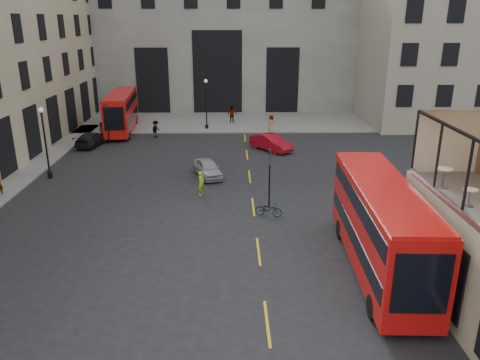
{
  "coord_description": "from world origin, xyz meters",
  "views": [
    {
      "loc": [
        -3.38,
        -15.51,
        11.39
      ],
      "look_at": [
        -2.91,
        8.6,
        3.0
      ],
      "focal_mm": 35.0,
      "sensor_mm": 36.0,
      "label": 1
    }
  ],
  "objects_px": {
    "pedestrian_b": "(156,129)",
    "pedestrian_d": "(271,123)",
    "car_a": "(208,168)",
    "car_c": "(92,139)",
    "traffic_light_near": "(270,171)",
    "bus_far": "(121,110)",
    "street_lamp_b": "(206,107)",
    "pedestrian_a": "(103,131)",
    "cafe_table_mid": "(470,195)",
    "bus_near": "(381,223)",
    "street_lamp_a": "(46,147)",
    "cyclist": "(201,183)",
    "cafe_table_far": "(444,175)",
    "bicycle": "(269,209)",
    "traffic_light_far": "(107,119)",
    "car_b": "(271,143)",
    "pedestrian_c": "(232,115)"
  },
  "relations": [
    {
      "from": "pedestrian_b",
      "to": "pedestrian_d",
      "type": "relative_size",
      "value": 0.99
    },
    {
      "from": "car_a",
      "to": "car_c",
      "type": "relative_size",
      "value": 0.86
    },
    {
      "from": "traffic_light_near",
      "to": "bus_far",
      "type": "distance_m",
      "value": 25.31
    },
    {
      "from": "street_lamp_b",
      "to": "pedestrian_b",
      "type": "xyz_separation_m",
      "value": [
        -4.9,
        -3.64,
        -1.53
      ]
    },
    {
      "from": "traffic_light_near",
      "to": "pedestrian_b",
      "type": "height_order",
      "value": "traffic_light_near"
    },
    {
      "from": "pedestrian_a",
      "to": "cafe_table_mid",
      "type": "relative_size",
      "value": 2.61
    },
    {
      "from": "bus_far",
      "to": "car_c",
      "type": "height_order",
      "value": "bus_far"
    },
    {
      "from": "street_lamp_b",
      "to": "bus_far",
      "type": "xyz_separation_m",
      "value": [
        -8.85,
        -0.81,
        -0.12
      ]
    },
    {
      "from": "bus_near",
      "to": "car_a",
      "type": "bearing_deg",
      "value": 121.61
    },
    {
      "from": "street_lamp_a",
      "to": "cyclist",
      "type": "distance_m",
      "value": 12.27
    },
    {
      "from": "car_a",
      "to": "pedestrian_d",
      "type": "xyz_separation_m",
      "value": [
        6.01,
        14.77,
        0.22
      ]
    },
    {
      "from": "bus_far",
      "to": "cyclist",
      "type": "bearing_deg",
      "value": -63.53
    },
    {
      "from": "pedestrian_b",
      "to": "cafe_table_far",
      "type": "height_order",
      "value": "cafe_table_far"
    },
    {
      "from": "bus_far",
      "to": "car_a",
      "type": "relative_size",
      "value": 2.71
    },
    {
      "from": "bicycle",
      "to": "cafe_table_mid",
      "type": "relative_size",
      "value": 2.39
    },
    {
      "from": "cyclist",
      "to": "car_c",
      "type": "bearing_deg",
      "value": 62.69
    },
    {
      "from": "street_lamp_a",
      "to": "pedestrian_a",
      "type": "relative_size",
      "value": 3.04
    },
    {
      "from": "traffic_light_near",
      "to": "cafe_table_far",
      "type": "height_order",
      "value": "cafe_table_far"
    },
    {
      "from": "car_a",
      "to": "cyclist",
      "type": "height_order",
      "value": "cyclist"
    },
    {
      "from": "car_c",
      "to": "cafe_table_mid",
      "type": "relative_size",
      "value": 6.57
    },
    {
      "from": "traffic_light_far",
      "to": "car_b",
      "type": "height_order",
      "value": "traffic_light_far"
    },
    {
      "from": "cyclist",
      "to": "car_b",
      "type": "bearing_deg",
      "value": -4.09
    },
    {
      "from": "traffic_light_near",
      "to": "street_lamp_a",
      "type": "distance_m",
      "value": 17.09
    },
    {
      "from": "pedestrian_b",
      "to": "pedestrian_c",
      "type": "bearing_deg",
      "value": -25.15
    },
    {
      "from": "pedestrian_a",
      "to": "street_lamp_a",
      "type": "bearing_deg",
      "value": -102.29
    },
    {
      "from": "street_lamp_b",
      "to": "pedestrian_d",
      "type": "relative_size",
      "value": 3.06
    },
    {
      "from": "bicycle",
      "to": "pedestrian_c",
      "type": "height_order",
      "value": "pedestrian_c"
    },
    {
      "from": "traffic_light_far",
      "to": "pedestrian_d",
      "type": "relative_size",
      "value": 2.18
    },
    {
      "from": "street_lamp_b",
      "to": "bus_far",
      "type": "relative_size",
      "value": 0.52
    },
    {
      "from": "bus_far",
      "to": "cyclist",
      "type": "relative_size",
      "value": 6.24
    },
    {
      "from": "bus_far",
      "to": "street_lamp_a",
      "type": "bearing_deg",
      "value": -98.06
    },
    {
      "from": "bus_near",
      "to": "bus_far",
      "type": "xyz_separation_m",
      "value": [
        -18.35,
        29.14,
        -0.16
      ]
    },
    {
      "from": "bus_far",
      "to": "cyclist",
      "type": "xyz_separation_m",
      "value": [
        9.43,
        -18.94,
        -1.45
      ]
    },
    {
      "from": "street_lamp_b",
      "to": "car_b",
      "type": "height_order",
      "value": "street_lamp_b"
    },
    {
      "from": "bicycle",
      "to": "pedestrian_a",
      "type": "distance_m",
      "value": 24.15
    },
    {
      "from": "car_b",
      "to": "car_a",
      "type": "bearing_deg",
      "value": -165.63
    },
    {
      "from": "traffic_light_far",
      "to": "car_c",
      "type": "distance_m",
      "value": 2.38
    },
    {
      "from": "bus_far",
      "to": "pedestrian_c",
      "type": "relative_size",
      "value": 5.24
    },
    {
      "from": "street_lamp_b",
      "to": "cyclist",
      "type": "bearing_deg",
      "value": -88.32
    },
    {
      "from": "traffic_light_far",
      "to": "cafe_table_far",
      "type": "distance_m",
      "value": 32.53
    },
    {
      "from": "car_a",
      "to": "cafe_table_far",
      "type": "height_order",
      "value": "cafe_table_far"
    },
    {
      "from": "street_lamp_b",
      "to": "bicycle",
      "type": "xyz_separation_m",
      "value": [
        4.87,
        -23.41,
        -1.97
      ]
    },
    {
      "from": "car_b",
      "to": "pedestrian_c",
      "type": "xyz_separation_m",
      "value": [
        -3.48,
        11.37,
        0.27
      ]
    },
    {
      "from": "traffic_light_far",
      "to": "car_b",
      "type": "relative_size",
      "value": 0.88
    },
    {
      "from": "street_lamp_a",
      "to": "traffic_light_far",
      "type": "bearing_deg",
      "value": 78.69
    },
    {
      "from": "car_c",
      "to": "bicycle",
      "type": "distance_m",
      "value": 22.73
    },
    {
      "from": "car_a",
      "to": "cafe_table_far",
      "type": "bearing_deg",
      "value": -73.07
    },
    {
      "from": "pedestrian_d",
      "to": "cafe_table_mid",
      "type": "bearing_deg",
      "value": 135.58
    },
    {
      "from": "traffic_light_near",
      "to": "bus_near",
      "type": "relative_size",
      "value": 0.35
    },
    {
      "from": "traffic_light_near",
      "to": "cafe_table_far",
      "type": "bearing_deg",
      "value": -54.1
    }
  ]
}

